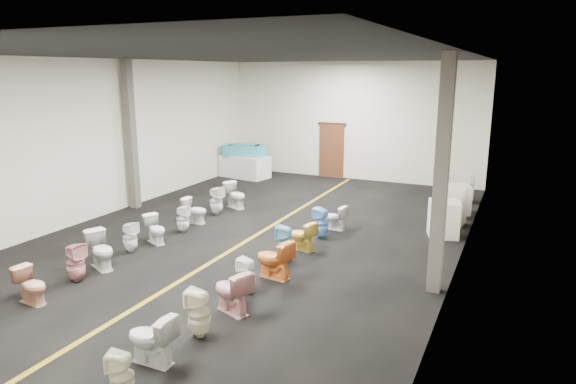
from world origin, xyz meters
name	(u,v)px	position (x,y,z in m)	size (l,w,h in m)	color
floor	(255,236)	(0.00, 0.00, 0.00)	(16.00, 16.00, 0.00)	black
ceiling	(252,56)	(0.00, 0.00, 4.50)	(16.00, 16.00, 0.00)	black
wall_back	(352,121)	(0.00, 8.00, 2.25)	(10.00, 10.00, 0.00)	beige
wall_left	(100,139)	(-5.00, 0.00, 2.25)	(16.00, 16.00, 0.00)	beige
wall_right	(465,165)	(5.00, 0.00, 2.25)	(16.00, 16.00, 0.00)	beige
aisle_stripe	(255,236)	(0.00, 0.00, 0.00)	(0.12, 15.60, 0.01)	olive
back_door	(331,151)	(-0.80, 7.94, 1.05)	(1.00, 0.10, 2.10)	#562D19
door_frame	(332,124)	(-0.80, 7.95, 2.12)	(1.15, 0.08, 0.10)	#331C11
column_left	(131,135)	(-4.75, 1.00, 2.25)	(0.25, 0.25, 4.50)	#59544C
column_right	(441,177)	(4.75, -1.50, 2.25)	(0.25, 0.25, 4.50)	#59544C
display_table	(245,167)	(-3.92, 6.47, 0.43)	(1.94, 0.97, 0.86)	white
bathtub	(244,151)	(-3.92, 6.47, 1.07)	(1.84, 0.86, 0.55)	#3FA2B6
appliance_crate_a	(443,219)	(4.40, 2.03, 0.46)	(0.72, 0.72, 0.93)	silver
appliance_crate_b	(450,206)	(4.40, 3.17, 0.53)	(0.77, 0.77, 1.05)	silver
appliance_crate_c	(456,199)	(4.40, 4.47, 0.42)	(0.75, 0.75, 0.85)	silver
appliance_crate_d	(462,187)	(4.40, 6.04, 0.46)	(0.64, 0.64, 0.92)	beige
toilet_left_2	(32,285)	(-1.85, -5.13, 0.34)	(0.38, 0.67, 0.68)	tan
toilet_left_3	(76,262)	(-1.88, -4.07, 0.41)	(0.37, 0.38, 0.82)	#D48F90
toilet_left_4	(101,250)	(-1.96, -3.29, 0.41)	(0.45, 0.80, 0.81)	silver
toilet_left_5	(130,237)	(-2.09, -2.25, 0.37)	(0.33, 0.34, 0.73)	white
toilet_left_6	(156,229)	(-1.97, -1.47, 0.35)	(0.39, 0.68, 0.70)	white
toilet_left_7	(183,219)	(-1.88, -0.48, 0.36)	(0.33, 0.33, 0.73)	white
toilet_left_8	(195,211)	(-2.07, 0.36, 0.36)	(0.40, 0.70, 0.71)	white
toilet_left_9	(216,201)	(-1.97, 1.30, 0.43)	(0.39, 0.39, 0.86)	white
toilet_left_10	(236,195)	(-1.86, 2.24, 0.40)	(0.45, 0.78, 0.80)	white
toilet_right_0	(122,377)	(1.67, -6.67, 0.35)	(0.31, 0.32, 0.70)	beige
toilet_right_1	(151,339)	(1.44, -5.81, 0.39)	(0.43, 0.76, 0.78)	silver
toilet_right_2	(199,313)	(1.64, -4.88, 0.41)	(0.37, 0.37, 0.81)	#F3EACB
toilet_right_3	(232,291)	(1.67, -3.92, 0.40)	(0.45, 0.79, 0.80)	pink
toilet_right_4	(247,276)	(1.53, -3.13, 0.36)	(0.32, 0.33, 0.72)	white
toilet_right_5	(274,259)	(1.65, -2.23, 0.41)	(0.46, 0.80, 0.82)	orange
toilet_right_6	(285,243)	(1.46, -1.28, 0.42)	(0.37, 0.38, 0.83)	#75BDDD
toilet_right_7	(302,236)	(1.51, -0.43, 0.36)	(0.40, 0.70, 0.71)	#EDCA4C
toilet_right_8	(321,223)	(1.62, 0.57, 0.40)	(0.36, 0.37, 0.80)	#6EAAE7
toilet_right_9	(334,217)	(1.67, 1.42, 0.33)	(0.37, 0.65, 0.66)	white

